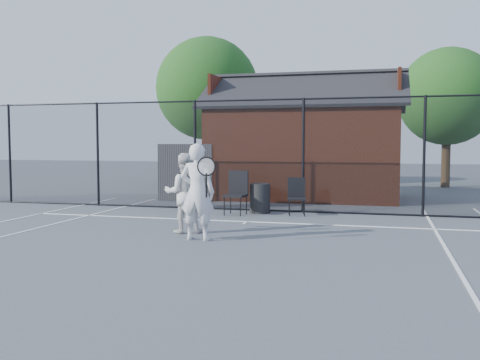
% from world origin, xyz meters
% --- Properties ---
extents(ground, '(80.00, 80.00, 0.00)m').
position_xyz_m(ground, '(0.00, 0.00, 0.00)').
color(ground, '#4E5259').
rests_on(ground, ground).
extents(court_lines, '(11.02, 18.00, 0.01)m').
position_xyz_m(court_lines, '(0.00, -1.32, 0.01)').
color(court_lines, white).
rests_on(court_lines, ground).
extents(fence, '(22.04, 3.00, 3.00)m').
position_xyz_m(fence, '(-0.30, 5.00, 1.45)').
color(fence, black).
rests_on(fence, ground).
extents(clubhouse, '(6.50, 4.36, 4.19)m').
position_xyz_m(clubhouse, '(0.50, 9.00, 1.61)').
color(clubhouse, maroon).
rests_on(clubhouse, ground).
extents(tree_left, '(4.48, 4.48, 6.44)m').
position_xyz_m(tree_left, '(-4.50, 13.50, 4.19)').
color(tree_left, '#302113').
rests_on(tree_left, ground).
extents(tree_right, '(3.97, 3.97, 5.70)m').
position_xyz_m(tree_right, '(5.50, 14.50, 3.71)').
color(tree_right, '#302113').
rests_on(tree_right, ground).
extents(player_front, '(0.82, 0.61, 1.83)m').
position_xyz_m(player_front, '(-0.33, 0.51, 0.92)').
color(player_front, silver).
rests_on(player_front, ground).
extents(player_back, '(0.97, 0.87, 1.63)m').
position_xyz_m(player_back, '(-0.88, 1.23, 0.82)').
color(player_back, silver).
rests_on(player_back, ground).
extents(chair_left, '(0.58, 0.60, 1.09)m').
position_xyz_m(chair_left, '(-0.59, 4.10, 0.55)').
color(chair_left, black).
rests_on(chair_left, ground).
extents(chair_right, '(0.53, 0.55, 0.93)m').
position_xyz_m(chair_right, '(0.93, 4.40, 0.47)').
color(chair_right, black).
rests_on(chair_right, ground).
extents(waste_bin, '(0.55, 0.55, 0.77)m').
position_xyz_m(waste_bin, '(-0.06, 4.60, 0.39)').
color(waste_bin, '#242424').
rests_on(waste_bin, ground).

